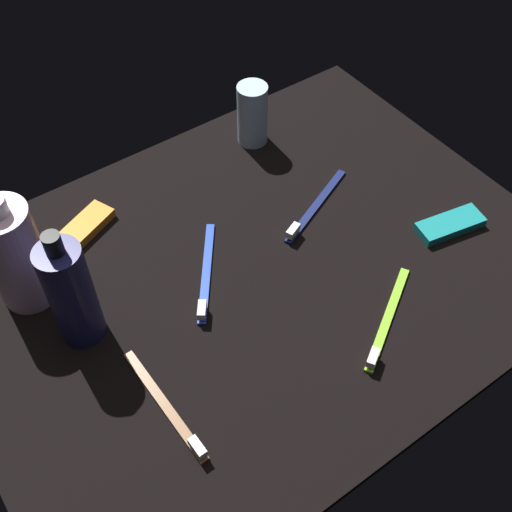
# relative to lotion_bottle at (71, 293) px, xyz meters

# --- Properties ---
(ground_plane) EXTENTS (0.84, 0.64, 0.01)m
(ground_plane) POSITION_rel_lotion_bottle_xyz_m (-0.25, 0.05, -0.09)
(ground_plane) COLOR black
(lotion_bottle) EXTENTS (0.06, 0.06, 0.19)m
(lotion_bottle) POSITION_rel_lotion_bottle_xyz_m (0.00, 0.00, 0.00)
(lotion_bottle) COLOR navy
(lotion_bottle) RESTS_ON ground_plane
(bodywash_bottle) EXTENTS (0.08, 0.08, 0.18)m
(bodywash_bottle) POSITION_rel_lotion_bottle_xyz_m (0.03, -0.10, -0.00)
(bodywash_bottle) COLOR silver
(bodywash_bottle) RESTS_ON ground_plane
(deodorant_stick) EXTENTS (0.05, 0.05, 0.11)m
(deodorant_stick) POSITION_rel_lotion_bottle_xyz_m (-0.41, -0.19, -0.03)
(deodorant_stick) COLOR silver
(deodorant_stick) RESTS_ON ground_plane
(toothbrush_navy) EXTENTS (0.17, 0.08, 0.02)m
(toothbrush_navy) POSITION_rel_lotion_bottle_xyz_m (-0.39, 0.00, -0.08)
(toothbrush_navy) COLOR navy
(toothbrush_navy) RESTS_ON ground_plane
(toothbrush_brown) EXTENTS (0.02, 0.18, 0.02)m
(toothbrush_brown) POSITION_rel_lotion_bottle_xyz_m (-0.03, 0.17, -0.08)
(toothbrush_brown) COLOR brown
(toothbrush_brown) RESTS_ON ground_plane
(toothbrush_lime) EXTENTS (0.16, 0.10, 0.02)m
(toothbrush_lime) POSITION_rel_lotion_bottle_xyz_m (-0.33, 0.23, -0.08)
(toothbrush_lime) COLOR #8CD133
(toothbrush_lime) RESTS_ON ground_plane
(toothbrush_blue) EXTENTS (0.12, 0.15, 0.02)m
(toothbrush_blue) POSITION_rel_lotion_bottle_xyz_m (-0.18, 0.02, -0.08)
(toothbrush_blue) COLOR blue
(toothbrush_blue) RESTS_ON ground_plane
(snack_bar_teal) EXTENTS (0.11, 0.06, 0.01)m
(snack_bar_teal) POSITION_rel_lotion_bottle_xyz_m (-0.53, 0.15, -0.08)
(snack_bar_teal) COLOR teal
(snack_bar_teal) RESTS_ON ground_plane
(snack_bar_orange) EXTENTS (0.11, 0.08, 0.01)m
(snack_bar_orange) POSITION_rel_lotion_bottle_xyz_m (-0.08, -0.16, -0.08)
(snack_bar_orange) COLOR orange
(snack_bar_orange) RESTS_ON ground_plane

